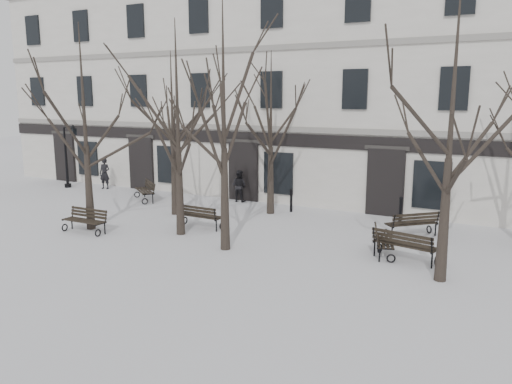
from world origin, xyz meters
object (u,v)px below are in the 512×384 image
Objects in this scene: tree_0 at (83,103)px; bench_5 at (382,240)px; bench_3 at (146,190)px; lamp_post at (69,152)px; tree_1 at (177,103)px; tree_2 at (224,96)px; tree_3 at (453,95)px; bench_4 at (413,223)px; bench_0 at (85,220)px; bench_1 at (199,215)px; bench_2 at (404,244)px.

tree_0 is 4.19× the size of bench_5.
lamp_post is at bearing -149.79° from bench_3.
tree_1 is at bearing -1.46° from bench_3.
tree_2 reaches higher than lamp_post.
bench_5 is at bearing 11.05° from tree_0.
bench_4 is (-1.57, 4.18, -4.61)m from tree_3.
tree_2 reaches higher than bench_0.
lamp_post is (-18.66, 3.91, 1.58)m from bench_5.
bench_4 is at bearing -26.54° from bench_5.
bench_1 is at bearing 83.13° from tree_1.
tree_1 is at bearing 17.04° from bench_2.
bench_3 reaches higher than bench_5.
bench_0 is (-12.69, -0.98, -4.64)m from tree_3.
bench_3 is at bearing -2.88° from bench_2.
bench_1 is at bearing -25.07° from bench_4.
tree_2 is (2.47, -0.83, 0.23)m from tree_1.
bench_2 is (-1.26, 1.24, -4.59)m from tree_3.
tree_0 is at bearing -178.25° from tree_2.
bench_1 is at bearing -19.09° from lamp_post.
lamp_post is at bearing 142.28° from tree_0.
bench_2 is (7.95, -0.31, 0.03)m from bench_1.
bench_0 is 6.03m from bench_3.
tree_3 is at bearing 66.59° from bench_4.
lamp_post is at bearing -48.07° from bench_4.
tree_1 is 5.71m from bench_0.
lamp_post reaches higher than bench_4.
tree_0 reaches higher than bench_5.
tree_2 is 4.49× the size of bench_0.
lamp_post is (-13.83, 5.85, -3.04)m from tree_2.
bench_1 is at bearing 29.11° from tree_0.
tree_3 reaches higher than tree_2.
tree_2 is 2.29× the size of lamp_post.
tree_0 is 4.02× the size of bench_3.
bench_0 is 0.88× the size of bench_2.
lamp_post reaches higher than bench_1.
bench_2 reaches higher than bench_4.
bench_2 reaches higher than bench_5.
bench_2 is 1.12× the size of bench_5.
lamp_post is at bearing 140.25° from bench_0.
tree_0 is 11.90m from bench_5.
tree_1 is 2.61m from tree_2.
tree_3 is 16.01m from bench_3.
bench_2 reaches higher than bench_0.
tree_0 is 12.53m from bench_2.
tree_0 is 6.04m from tree_2.
lamp_post is (-11.49, 3.98, 1.55)m from bench_1.
tree_0 reaches higher than bench_4.
tree_3 is 5.33m from bench_5.
bench_1 is at bearing 141.36° from tree_2.
bench_3 is at bearing 141.07° from tree_1.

